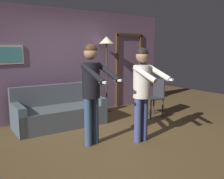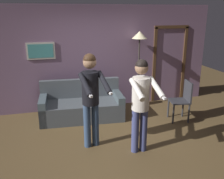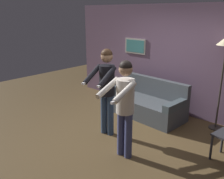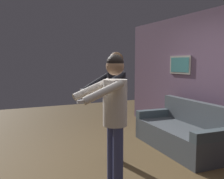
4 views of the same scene
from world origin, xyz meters
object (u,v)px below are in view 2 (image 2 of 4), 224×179
couch (82,107)px  dining_chair_distant (183,98)px  torchiere_lamp (139,42)px  person_standing_left (91,92)px  person_standing_right (141,98)px

couch → dining_chair_distant: 2.36m
dining_chair_distant → torchiere_lamp: bearing=120.7°
dining_chair_distant → person_standing_left: bearing=-164.3°
couch → person_standing_right: bearing=-66.4°
person_standing_left → dining_chair_distant: size_ratio=1.88×
couch → torchiere_lamp: torchiere_lamp is taller
couch → person_standing_left: size_ratio=1.12×
couch → person_standing_right: person_standing_right is taller
couch → person_standing_right: (0.77, -1.78, 0.74)m
torchiere_lamp → person_standing_right: 2.40m
person_standing_right → dining_chair_distant: size_ratio=1.81×
person_standing_right → dining_chair_distant: 1.86m
dining_chair_distant → person_standing_right: bearing=-144.5°
person_standing_left → torchiere_lamp: bearing=48.1°
person_standing_right → dining_chair_distant: bearing=35.5°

